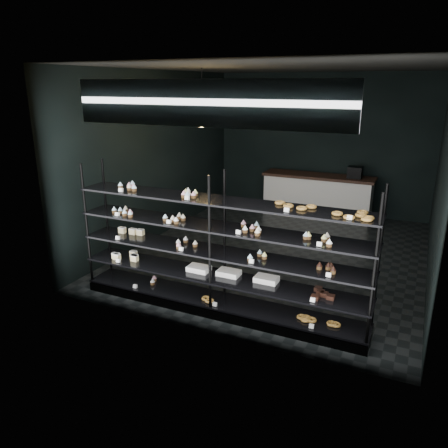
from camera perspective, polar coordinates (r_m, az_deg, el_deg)
The scene contains 5 objects.
room at distance 7.69m, azimuth 7.58°, elevation 7.60°, with size 5.01×6.01×3.20m.
display_shelf at distance 5.80m, azimuth -1.09°, elevation -5.72°, with size 4.00×0.50×1.91m.
signage at distance 4.85m, azimuth -2.78°, elevation 15.47°, with size 3.30×0.05×0.50m.
pendant_lamp at distance 7.21m, azimuth -2.85°, elevation 13.88°, with size 0.35×0.35×0.91m.
service_counter at distance 10.26m, azimuth 12.14°, elevation 3.67°, with size 2.49×0.65×1.23m.
Camera 1 is at (2.24, -7.23, 2.95)m, focal length 35.00 mm.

